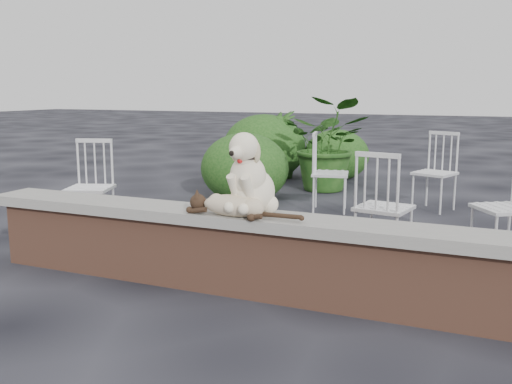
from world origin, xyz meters
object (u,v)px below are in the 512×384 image
at_px(chair_a, 90,187).
at_px(chair_b, 435,172).
at_px(chair_d, 504,206).
at_px(potted_plant_b, 279,145).
at_px(chair_c, 384,206).
at_px(dog, 253,172).
at_px(cat, 234,204).
at_px(potted_plant_a, 329,144).
at_px(chair_e, 330,172).

height_order(chair_a, chair_b, same).
bearing_deg(chair_d, potted_plant_b, -169.53).
height_order(chair_a, chair_c, same).
bearing_deg(chair_a, chair_c, -15.35).
relative_size(chair_c, potted_plant_b, 0.86).
distance_m(dog, potted_plant_b, 5.39).
bearing_deg(chair_b, chair_d, -47.66).
bearing_deg(potted_plant_b, chair_d, -46.18).
xyz_separation_m(dog, chair_b, (0.87, 3.44, -0.40)).
xyz_separation_m(dog, cat, (-0.08, -0.15, -0.21)).
bearing_deg(potted_plant_a, chair_e, -72.91).
xyz_separation_m(chair_e, chair_a, (-1.96, -1.95, 0.00)).
distance_m(chair_e, chair_c, 1.99).
bearing_deg(chair_b, chair_a, -120.91).
bearing_deg(potted_plant_b, chair_e, -55.64).
bearing_deg(dog, chair_a, 163.23).
bearing_deg(chair_c, potted_plant_a, -55.91).
bearing_deg(cat, chair_d, 50.92).
height_order(chair_e, chair_d, same).
distance_m(chair_e, potted_plant_a, 1.44).
bearing_deg(chair_e, dog, 172.32).
height_order(chair_b, potted_plant_b, potted_plant_b).
bearing_deg(chair_b, potted_plant_b, 168.25).
relative_size(chair_e, chair_b, 1.00).
distance_m(dog, chair_a, 2.45).
xyz_separation_m(chair_e, potted_plant_a, (-0.42, 1.36, 0.20)).
distance_m(chair_d, potted_plant_a, 3.59).
bearing_deg(chair_b, dog, -83.91).
relative_size(chair_d, potted_plant_b, 0.86).
bearing_deg(potted_plant_a, chair_c, -65.86).
distance_m(cat, chair_c, 1.54).
relative_size(chair_a, chair_c, 1.00).
xyz_separation_m(cat, chair_a, (-2.15, 1.10, -0.20)).
bearing_deg(potted_plant_b, dog, -70.89).
relative_size(chair_e, potted_plant_a, 0.70).
distance_m(chair_b, potted_plant_b, 3.11).
height_order(chair_e, chair_a, same).
bearing_deg(chair_b, potted_plant_a, 172.36).
relative_size(chair_a, potted_plant_a, 0.70).
bearing_deg(potted_plant_b, cat, -72.19).
xyz_separation_m(chair_e, chair_c, (0.97, -1.74, 0.00)).
height_order(chair_a, potted_plant_a, potted_plant_a).
relative_size(dog, chair_b, 0.63).
bearing_deg(cat, potted_plant_b, 114.15).
height_order(chair_d, chair_c, same).
bearing_deg(cat, chair_c, 65.66).
bearing_deg(dog, chair_d, 49.63).
distance_m(chair_a, chair_d, 3.91).
relative_size(dog, chair_a, 0.63).
bearing_deg(chair_d, chair_c, -101.43).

